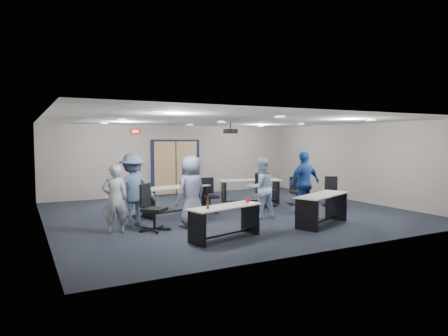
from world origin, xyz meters
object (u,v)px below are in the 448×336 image
person_lightblue (261,188)px  person_navy (305,183)px  table_back_right (250,187)px  person_plaid (192,191)px  chair_back_a (139,200)px  chair_loose_right (333,192)px  table_front_right (322,204)px  person_back (133,189)px  chair_back_b (210,195)px  table_front_left (225,216)px  person_gray (115,199)px  chair_loose_left (154,208)px  chair_back_c (265,190)px  table_back_left (176,195)px  chair_back_d (297,191)px

person_lightblue → person_navy: bearing=179.2°
table_back_right → person_plaid: bearing=-126.5°
chair_back_a → chair_loose_right: bearing=-29.2°
chair_back_a → table_back_right: bearing=-10.3°
table_front_right → person_plaid: 3.29m
person_back → chair_back_b: bearing=-166.4°
chair_back_a → person_back: bearing=-130.5°
person_back → person_plaid: bearing=143.8°
person_navy → table_front_left: bearing=20.0°
table_back_right → person_gray: person_gray is taller
person_gray → table_front_left: bearing=144.6°
table_front_right → chair_back_a: 4.93m
person_gray → chair_loose_left: bearing=170.0°
chair_loose_right → person_navy: bearing=-134.1°
chair_back_c → person_gray: bearing=165.6°
chair_loose_left → person_navy: 4.48m
table_front_right → table_back_left: 4.07m
chair_back_b → chair_loose_right: size_ratio=1.05×
table_front_left → person_gray: bearing=124.7°
person_plaid → person_back: person_back is taller
person_back → table_front_right: bearing=149.9°
table_front_left → chair_back_a: size_ratio=1.96×
table_back_right → chair_back_d: (1.25, -0.88, -0.10)m
table_front_right → table_back_right: (0.08, 3.62, 0.03)m
chair_back_b → chair_loose_right: bearing=-12.0°
table_back_right → chair_back_b: bearing=-141.3°
table_back_right → person_plaid: 3.87m
chair_loose_right → table_front_left: bearing=-130.8°
table_front_left → person_lightblue: 2.51m
table_back_left → person_navy: person_navy is taller
chair_back_b → chair_back_c: size_ratio=0.94×
chair_back_d → chair_loose_right: size_ratio=0.95×
table_front_left → chair_back_b: 3.19m
chair_back_a → person_back: 1.20m
chair_back_d → person_back: person_back is taller
person_plaid → person_navy: (3.52, 0.05, 0.03)m
chair_back_b → table_front_right: bearing=-56.4°
table_front_right → chair_loose_left: (-3.95, 1.30, 0.03)m
table_front_right → chair_back_b: size_ratio=1.97×
table_back_left → person_plaid: person_plaid is taller
chair_back_a → person_plaid: person_plaid is taller
table_front_left → person_plaid: 1.50m
person_lightblue → table_front_right: bearing=124.7°
chair_back_a → person_lightblue: (2.90, -1.69, 0.35)m
person_plaid → table_front_right: bearing=136.3°
table_front_left → chair_loose_left: 1.82m
table_front_right → chair_back_a: bearing=116.9°
chair_back_a → person_plaid: size_ratio=0.54×
table_front_right → table_back_left: (-2.77, 2.99, 0.03)m
chair_back_c → chair_back_a: bearing=147.3°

